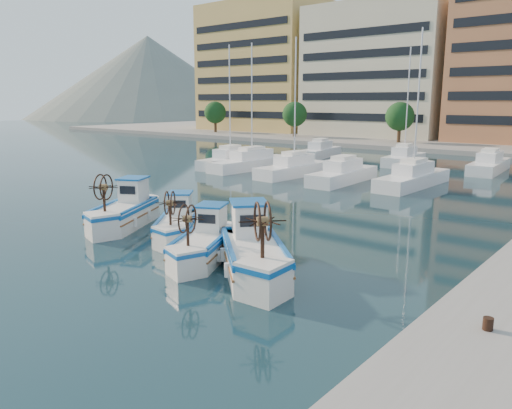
# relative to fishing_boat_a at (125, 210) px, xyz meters

# --- Properties ---
(ground) EXTENTS (300.00, 300.00, 0.00)m
(ground) POSITION_rel_fishing_boat_a_xyz_m (5.63, -1.35, -0.83)
(ground) COLOR #1B3A46
(ground) RESTS_ON ground
(hill_west) EXTENTS (180.00, 180.00, 60.00)m
(hill_west) POSITION_rel_fishing_boat_a_xyz_m (-134.37, 108.65, -0.83)
(hill_west) COLOR slate
(hill_west) RESTS_ON ground
(yacht_marina) EXTENTS (40.04, 22.26, 11.50)m
(yacht_marina) POSITION_rel_fishing_boat_a_xyz_m (2.36, 26.39, -0.30)
(yacht_marina) COLOR white
(yacht_marina) RESTS_ON ground
(fishing_boat_a) EXTENTS (3.93, 5.00, 3.02)m
(fishing_boat_a) POSITION_rel_fishing_boat_a_xyz_m (0.00, 0.00, 0.00)
(fishing_boat_a) COLOR white
(fishing_boat_a) RESTS_ON ground
(fishing_boat_b) EXTENTS (3.76, 4.09, 2.56)m
(fishing_boat_b) POSITION_rel_fishing_boat_a_xyz_m (3.76, 0.28, -0.13)
(fishing_boat_b) COLOR white
(fishing_boat_b) RESTS_ON ground
(fishing_boat_c) EXTENTS (3.37, 4.41, 2.66)m
(fishing_boat_c) POSITION_rel_fishing_boat_a_xyz_m (7.10, -1.23, -0.10)
(fishing_boat_c) COLOR white
(fishing_boat_c) RESTS_ON ground
(fishing_boat_d) EXTENTS (5.03, 4.83, 3.20)m
(fishing_boat_d) POSITION_rel_fishing_boat_a_xyz_m (9.77, -1.27, 0.05)
(fishing_boat_d) COLOR white
(fishing_boat_d) RESTS_ON ground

